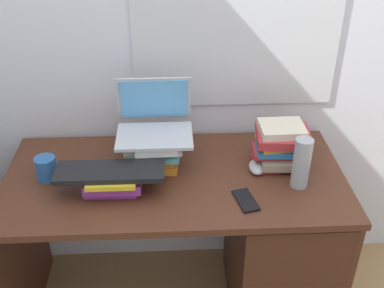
{
  "coord_description": "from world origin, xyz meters",
  "views": [
    {
      "loc": [
        -0.01,
        -1.58,
        1.91
      ],
      "look_at": [
        0.07,
        -0.04,
        0.95
      ],
      "focal_mm": 43.73,
      "sensor_mm": 36.0,
      "label": 1
    }
  ],
  "objects_px": {
    "keyboard": "(110,172)",
    "computer_mouse": "(256,167)",
    "desk": "(256,240)",
    "book_stack_keyboard_riser": "(112,182)",
    "mug": "(47,168)",
    "laptop": "(154,120)",
    "water_bottle": "(302,163)",
    "book_stack_side": "(281,145)",
    "cell_phone": "(246,200)",
    "book_stack_tall": "(155,152)"
  },
  "relations": [
    {
      "from": "book_stack_keyboard_riser",
      "to": "keyboard",
      "type": "bearing_deg",
      "value": -164.45
    },
    {
      "from": "book_stack_keyboard_riser",
      "to": "book_stack_tall",
      "type": "bearing_deg",
      "value": 45.48
    },
    {
      "from": "water_bottle",
      "to": "desk",
      "type": "bearing_deg",
      "value": 155.29
    },
    {
      "from": "laptop",
      "to": "computer_mouse",
      "type": "height_order",
      "value": "laptop"
    },
    {
      "from": "book_stack_side",
      "to": "computer_mouse",
      "type": "bearing_deg",
      "value": -156.54
    },
    {
      "from": "desk",
      "to": "mug",
      "type": "xyz_separation_m",
      "value": [
        -0.88,
        0.04,
        0.4
      ]
    },
    {
      "from": "water_bottle",
      "to": "mug",
      "type": "bearing_deg",
      "value": 174.46
    },
    {
      "from": "laptop",
      "to": "cell_phone",
      "type": "bearing_deg",
      "value": -41.75
    },
    {
      "from": "book_stack_side",
      "to": "book_stack_tall",
      "type": "bearing_deg",
      "value": 178.83
    },
    {
      "from": "computer_mouse",
      "to": "water_bottle",
      "type": "relative_size",
      "value": 0.49
    },
    {
      "from": "laptop",
      "to": "mug",
      "type": "bearing_deg",
      "value": -164.8
    },
    {
      "from": "book_stack_tall",
      "to": "water_bottle",
      "type": "bearing_deg",
      "value": -16.03
    },
    {
      "from": "book_stack_side",
      "to": "computer_mouse",
      "type": "relative_size",
      "value": 2.34
    },
    {
      "from": "keyboard",
      "to": "computer_mouse",
      "type": "xyz_separation_m",
      "value": [
        0.59,
        0.11,
        -0.08
      ]
    },
    {
      "from": "computer_mouse",
      "to": "water_bottle",
      "type": "xyz_separation_m",
      "value": [
        0.15,
        -0.11,
        0.09
      ]
    },
    {
      "from": "cell_phone",
      "to": "mug",
      "type": "bearing_deg",
      "value": 152.89
    },
    {
      "from": "laptop",
      "to": "water_bottle",
      "type": "relative_size",
      "value": 1.46
    },
    {
      "from": "laptop",
      "to": "keyboard",
      "type": "height_order",
      "value": "laptop"
    },
    {
      "from": "computer_mouse",
      "to": "mug",
      "type": "distance_m",
      "value": 0.86
    },
    {
      "from": "book_stack_keyboard_riser",
      "to": "mug",
      "type": "relative_size",
      "value": 1.81
    },
    {
      "from": "desk",
      "to": "laptop",
      "type": "relative_size",
      "value": 4.53
    },
    {
      "from": "book_stack_side",
      "to": "cell_phone",
      "type": "relative_size",
      "value": 1.79
    },
    {
      "from": "book_stack_keyboard_riser",
      "to": "laptop",
      "type": "distance_m",
      "value": 0.31
    },
    {
      "from": "desk",
      "to": "mug",
      "type": "relative_size",
      "value": 11.5
    },
    {
      "from": "desk",
      "to": "water_bottle",
      "type": "xyz_separation_m",
      "value": [
        0.14,
        -0.06,
        0.46
      ]
    },
    {
      "from": "book_stack_side",
      "to": "cell_phone",
      "type": "bearing_deg",
      "value": -125.85
    },
    {
      "from": "laptop",
      "to": "mug",
      "type": "xyz_separation_m",
      "value": [
        -0.44,
        -0.12,
        -0.14
      ]
    },
    {
      "from": "desk",
      "to": "keyboard",
      "type": "distance_m",
      "value": 0.76
    },
    {
      "from": "keyboard",
      "to": "cell_phone",
      "type": "relative_size",
      "value": 3.09
    },
    {
      "from": "mug",
      "to": "keyboard",
      "type": "bearing_deg",
      "value": -20.73
    },
    {
      "from": "mug",
      "to": "cell_phone",
      "type": "distance_m",
      "value": 0.81
    },
    {
      "from": "keyboard",
      "to": "computer_mouse",
      "type": "bearing_deg",
      "value": 11.09
    },
    {
      "from": "computer_mouse",
      "to": "cell_phone",
      "type": "xyz_separation_m",
      "value": [
        -0.07,
        -0.2,
        -0.01
      ]
    },
    {
      "from": "laptop",
      "to": "book_stack_side",
      "type": "bearing_deg",
      "value": -6.87
    },
    {
      "from": "desk",
      "to": "book_stack_side",
      "type": "height_order",
      "value": "book_stack_side"
    },
    {
      "from": "laptop",
      "to": "keyboard",
      "type": "xyz_separation_m",
      "value": [
        -0.17,
        -0.22,
        -0.1
      ]
    },
    {
      "from": "desk",
      "to": "book_stack_keyboard_riser",
      "type": "xyz_separation_m",
      "value": [
        -0.6,
        -0.07,
        0.4
      ]
    },
    {
      "from": "desk",
      "to": "book_stack_tall",
      "type": "bearing_deg",
      "value": 166.87
    },
    {
      "from": "book_stack_keyboard_riser",
      "to": "laptop",
      "type": "bearing_deg",
      "value": 53.05
    },
    {
      "from": "desk",
      "to": "book_stack_tall",
      "type": "xyz_separation_m",
      "value": [
        -0.44,
        0.1,
        0.43
      ]
    },
    {
      "from": "book_stack_side",
      "to": "keyboard",
      "type": "bearing_deg",
      "value": -167.22
    },
    {
      "from": "book_stack_tall",
      "to": "mug",
      "type": "relative_size",
      "value": 1.95
    },
    {
      "from": "mug",
      "to": "cell_phone",
      "type": "xyz_separation_m",
      "value": [
        0.79,
        -0.19,
        -0.04
      ]
    },
    {
      "from": "book_stack_tall",
      "to": "water_bottle",
      "type": "xyz_separation_m",
      "value": [
        0.58,
        -0.17,
        0.03
      ]
    },
    {
      "from": "computer_mouse",
      "to": "mug",
      "type": "relative_size",
      "value": 0.85
    },
    {
      "from": "mug",
      "to": "computer_mouse",
      "type": "bearing_deg",
      "value": 0.69
    },
    {
      "from": "desk",
      "to": "water_bottle",
      "type": "bearing_deg",
      "value": -24.71
    },
    {
      "from": "keyboard",
      "to": "desk",
      "type": "bearing_deg",
      "value": 6.58
    },
    {
      "from": "laptop",
      "to": "computer_mouse",
      "type": "relative_size",
      "value": 3.0
    },
    {
      "from": "book_stack_keyboard_riser",
      "to": "book_stack_side",
      "type": "height_order",
      "value": "book_stack_side"
    }
  ]
}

